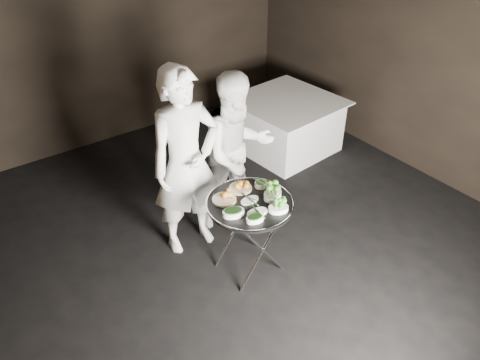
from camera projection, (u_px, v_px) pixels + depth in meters
floor at (250, 295)px, 4.31m from camera, size 6.00×7.00×0.05m
wall_back at (79, 35)px, 5.79m from camera, size 6.00×0.05×3.00m
wall_right at (480, 65)px, 4.93m from camera, size 0.05×7.00×3.00m
tray_stand at (250, 233)px, 4.33m from camera, size 0.53×0.45×0.77m
serving_tray at (250, 203)px, 4.13m from camera, size 0.79×0.79×0.04m
potato_plate_a at (224, 197)px, 4.13m from camera, size 0.22×0.22×0.08m
potato_plate_b at (240, 186)px, 4.27m from camera, size 0.21×0.21×0.08m
greens_bowl at (261, 184)px, 4.31m from camera, size 0.11×0.11×0.07m
asparagus_plate_a at (250, 200)px, 4.13m from camera, size 0.18×0.10×0.04m
asparagus_plate_b at (257, 212)px, 3.99m from camera, size 0.21×0.13×0.04m
spinach_bowl_a at (233, 212)px, 3.96m from camera, size 0.22×0.18×0.08m
spinach_bowl_b at (255, 218)px, 3.90m from camera, size 0.18×0.13×0.07m
broccoli_bowl_a at (273, 194)px, 4.17m from camera, size 0.24×0.22×0.08m
broccoli_bowl_b at (278, 208)px, 4.01m from camera, size 0.21×0.18×0.07m
serving_utensils at (247, 194)px, 4.15m from camera, size 0.58×0.42×0.01m
waiter_left at (186, 164)px, 4.35m from camera, size 0.73×0.50×1.90m
waiter_right at (237, 152)px, 4.74m from camera, size 0.90×0.75×1.69m
dining_table at (286, 125)px, 6.26m from camera, size 1.25×1.25×0.71m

